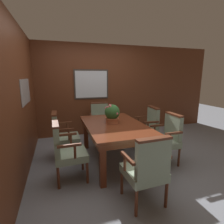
{
  "coord_description": "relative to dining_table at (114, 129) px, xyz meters",
  "views": [
    {
      "loc": [
        -1.03,
        -2.94,
        1.62
      ],
      "look_at": [
        -0.03,
        0.21,
        0.93
      ],
      "focal_mm": 28.0,
      "sensor_mm": 36.0,
      "label": 1
    }
  ],
  "objects": [
    {
      "name": "chair_left_far",
      "position": [
        -0.94,
        0.38,
        -0.13
      ],
      "size": [
        0.49,
        0.53,
        0.94
      ],
      "rotation": [
        0.0,
        0.0,
        1.56
      ],
      "color": "#562B19",
      "rests_on": "ground_plane"
    },
    {
      "name": "ground_plane",
      "position": [
        0.03,
        -0.06,
        -0.63
      ],
      "size": [
        14.0,
        14.0,
        0.0
      ],
      "primitive_type": "plane",
      "color": "gray"
    },
    {
      "name": "chair_head_near",
      "position": [
        0.0,
        -1.26,
        -0.13
      ],
      "size": [
        0.54,
        0.51,
        0.94
      ],
      "rotation": [
        0.0,
        0.0,
        3.18
      ],
      "color": "#562B19",
      "rests_on": "ground_plane"
    },
    {
      "name": "chair_right_near",
      "position": [
        0.9,
        -0.38,
        -0.13
      ],
      "size": [
        0.49,
        0.53,
        0.94
      ],
      "rotation": [
        0.0,
        0.0,
        -1.57
      ],
      "color": "#562B19",
      "rests_on": "ground_plane"
    },
    {
      "name": "wall_left",
      "position": [
        -1.56,
        -0.05,
        0.59
      ],
      "size": [
        0.08,
        7.2,
        2.45
      ],
      "color": "#5B2D19",
      "rests_on": "ground_plane"
    },
    {
      "name": "chair_right_far",
      "position": [
        0.91,
        0.36,
        -0.13
      ],
      "size": [
        0.51,
        0.55,
        0.94
      ],
      "rotation": [
        0.0,
        0.0,
        -1.63
      ],
      "color": "#562B19",
      "rests_on": "ground_plane"
    },
    {
      "name": "wall_back",
      "position": [
        0.03,
        1.74,
        0.59
      ],
      "size": [
        7.2,
        0.08,
        2.45
      ],
      "color": "#5B2D19",
      "rests_on": "ground_plane"
    },
    {
      "name": "potted_plant",
      "position": [
        -0.01,
        0.1,
        0.27
      ],
      "size": [
        0.29,
        0.29,
        0.36
      ],
      "color": "#B2603D",
      "rests_on": "dining_table"
    },
    {
      "name": "dining_table",
      "position": [
        0.0,
        0.0,
        0.0
      ],
      "size": [
        1.06,
        1.7,
        0.73
      ],
      "color": "maroon",
      "rests_on": "ground_plane"
    },
    {
      "name": "chair_head_far",
      "position": [
        0.03,
        1.25,
        -0.13
      ],
      "size": [
        0.56,
        0.53,
        0.94
      ],
      "rotation": [
        0.0,
        0.0,
        -0.09
      ],
      "color": "#562B19",
      "rests_on": "ground_plane"
    },
    {
      "name": "chair_left_near",
      "position": [
        -0.92,
        -0.39,
        -0.13
      ],
      "size": [
        0.5,
        0.54,
        0.94
      ],
      "rotation": [
        0.0,
        0.0,
        1.6
      ],
      "color": "#562B19",
      "rests_on": "ground_plane"
    }
  ]
}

